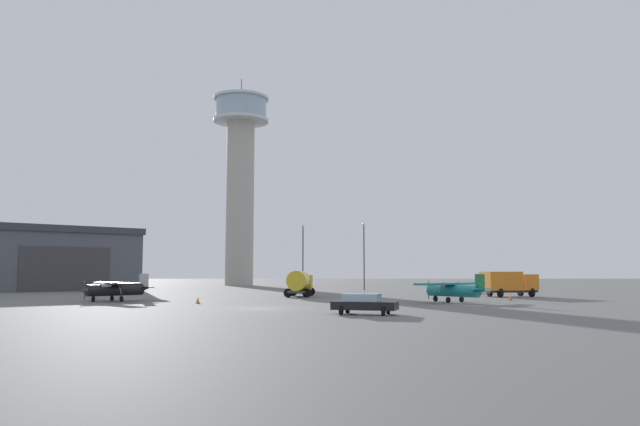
{
  "coord_description": "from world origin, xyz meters",
  "views": [
    {
      "loc": [
        4.52,
        -47.57,
        2.85
      ],
      "look_at": [
        4.28,
        34.03,
        10.76
      ],
      "focal_mm": 34.02,
      "sensor_mm": 36.0,
      "label": 1
    }
  ],
  "objects_px": {
    "control_tower": "(242,170)",
    "truck_fuel_tanker_yellow": "(301,282)",
    "traffic_cone_near_right": "(512,297)",
    "light_post_north": "(366,251)",
    "truck_box_orange": "(510,283)",
    "car_black": "(366,303)",
    "light_post_east": "(305,252)",
    "car_silver": "(462,287)",
    "airplane_teal": "(456,289)",
    "airplane_black": "(118,288)",
    "traffic_cone_near_left": "(200,300)"
  },
  "relations": [
    {
      "from": "truck_fuel_tanker_yellow",
      "to": "truck_box_orange",
      "type": "distance_m",
      "value": 23.81
    },
    {
      "from": "airplane_teal",
      "to": "truck_box_orange",
      "type": "xyz_separation_m",
      "value": [
        9.03,
        12.87,
        0.38
      ]
    },
    {
      "from": "control_tower",
      "to": "light_post_east",
      "type": "bearing_deg",
      "value": -65.97
    },
    {
      "from": "airplane_teal",
      "to": "light_post_east",
      "type": "height_order",
      "value": "light_post_east"
    },
    {
      "from": "truck_box_orange",
      "to": "car_black",
      "type": "height_order",
      "value": "truck_box_orange"
    },
    {
      "from": "light_post_east",
      "to": "airplane_black",
      "type": "bearing_deg",
      "value": -115.57
    },
    {
      "from": "airplane_black",
      "to": "car_black",
      "type": "height_order",
      "value": "airplane_black"
    },
    {
      "from": "truck_fuel_tanker_yellow",
      "to": "traffic_cone_near_right",
      "type": "height_order",
      "value": "truck_fuel_tanker_yellow"
    },
    {
      "from": "truck_fuel_tanker_yellow",
      "to": "car_silver",
      "type": "distance_m",
      "value": 24.35
    },
    {
      "from": "airplane_teal",
      "to": "traffic_cone_near_right",
      "type": "xyz_separation_m",
      "value": [
        6.62,
        4.46,
        -0.87
      ]
    },
    {
      "from": "light_post_north",
      "to": "airplane_black",
      "type": "bearing_deg",
      "value": -127.76
    },
    {
      "from": "car_black",
      "to": "car_silver",
      "type": "height_order",
      "value": "same"
    },
    {
      "from": "airplane_teal",
      "to": "car_black",
      "type": "distance_m",
      "value": 18.4
    },
    {
      "from": "truck_box_orange",
      "to": "airplane_black",
      "type": "bearing_deg",
      "value": -178.97
    },
    {
      "from": "airplane_black",
      "to": "truck_fuel_tanker_yellow",
      "type": "xyz_separation_m",
      "value": [
        17.36,
        10.65,
        0.39
      ]
    },
    {
      "from": "car_silver",
      "to": "traffic_cone_near_right",
      "type": "bearing_deg",
      "value": -103.15
    },
    {
      "from": "control_tower",
      "to": "truck_box_orange",
      "type": "relative_size",
      "value": 6.75
    },
    {
      "from": "car_silver",
      "to": "airplane_teal",
      "type": "bearing_deg",
      "value": -118.18
    },
    {
      "from": "traffic_cone_near_right",
      "to": "control_tower",
      "type": "bearing_deg",
      "value": 118.87
    },
    {
      "from": "truck_fuel_tanker_yellow",
      "to": "airplane_teal",
      "type": "bearing_deg",
      "value": -125.9
    },
    {
      "from": "control_tower",
      "to": "truck_fuel_tanker_yellow",
      "type": "xyz_separation_m",
      "value": [
        14.47,
        -56.68,
        -22.65
      ]
    },
    {
      "from": "truck_box_orange",
      "to": "car_silver",
      "type": "relative_size",
      "value": 1.5
    },
    {
      "from": "control_tower",
      "to": "light_post_east",
      "type": "height_order",
      "value": "control_tower"
    },
    {
      "from": "car_silver",
      "to": "truck_box_orange",
      "type": "bearing_deg",
      "value": -91.34
    },
    {
      "from": "control_tower",
      "to": "light_post_north",
      "type": "xyz_separation_m",
      "value": [
        23.56,
        -33.18,
        -18.26
      ]
    },
    {
      "from": "control_tower",
      "to": "airplane_black",
      "type": "relative_size",
      "value": 6.02
    },
    {
      "from": "truck_fuel_tanker_yellow",
      "to": "light_post_east",
      "type": "relative_size",
      "value": 0.67
    },
    {
      "from": "truck_fuel_tanker_yellow",
      "to": "truck_box_orange",
      "type": "height_order",
      "value": "truck_fuel_tanker_yellow"
    },
    {
      "from": "truck_box_orange",
      "to": "truck_fuel_tanker_yellow",
      "type": "bearing_deg",
      "value": 166.55
    },
    {
      "from": "light_post_east",
      "to": "traffic_cone_near_left",
      "type": "height_order",
      "value": "light_post_east"
    },
    {
      "from": "airplane_teal",
      "to": "traffic_cone_near_right",
      "type": "height_order",
      "value": "airplane_teal"
    },
    {
      "from": "control_tower",
      "to": "light_post_north",
      "type": "bearing_deg",
      "value": -54.62
    },
    {
      "from": "truck_box_orange",
      "to": "light_post_east",
      "type": "bearing_deg",
      "value": 120.56
    },
    {
      "from": "light_post_north",
      "to": "truck_box_orange",
      "type": "bearing_deg",
      "value": -57.9
    },
    {
      "from": "truck_box_orange",
      "to": "traffic_cone_near_right",
      "type": "relative_size",
      "value": 8.79
    },
    {
      "from": "car_black",
      "to": "traffic_cone_near_right",
      "type": "distance_m",
      "value": 25.86
    },
    {
      "from": "control_tower",
      "to": "truck_box_orange",
      "type": "xyz_separation_m",
      "value": [
        38.28,
        -56.65,
        -22.67
      ]
    },
    {
      "from": "truck_fuel_tanker_yellow",
      "to": "traffic_cone_near_right",
      "type": "relative_size",
      "value": 9.28
    },
    {
      "from": "truck_fuel_tanker_yellow",
      "to": "car_black",
      "type": "bearing_deg",
      "value": -164.45
    },
    {
      "from": "control_tower",
      "to": "car_silver",
      "type": "height_order",
      "value": "control_tower"
    },
    {
      "from": "truck_box_orange",
      "to": "light_post_north",
      "type": "bearing_deg",
      "value": 108.58
    },
    {
      "from": "traffic_cone_near_right",
      "to": "truck_fuel_tanker_yellow",
      "type": "bearing_deg",
      "value": 158.61
    },
    {
      "from": "control_tower",
      "to": "traffic_cone_near_right",
      "type": "xyz_separation_m",
      "value": [
        35.87,
        -65.06,
        -23.92
      ]
    },
    {
      "from": "traffic_cone_near_right",
      "to": "light_post_north",
      "type": "bearing_deg",
      "value": 111.11
    },
    {
      "from": "car_black",
      "to": "light_post_north",
      "type": "distance_m",
      "value": 52.5
    },
    {
      "from": "airplane_teal",
      "to": "truck_box_orange",
      "type": "distance_m",
      "value": 15.73
    },
    {
      "from": "control_tower",
      "to": "airplane_teal",
      "type": "bearing_deg",
      "value": -67.18
    },
    {
      "from": "traffic_cone_near_right",
      "to": "airplane_teal",
      "type": "bearing_deg",
      "value": -146.0
    },
    {
      "from": "light_post_north",
      "to": "traffic_cone_near_right",
      "type": "bearing_deg",
      "value": -68.89
    },
    {
      "from": "control_tower",
      "to": "truck_fuel_tanker_yellow",
      "type": "bearing_deg",
      "value": -75.68
    }
  ]
}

